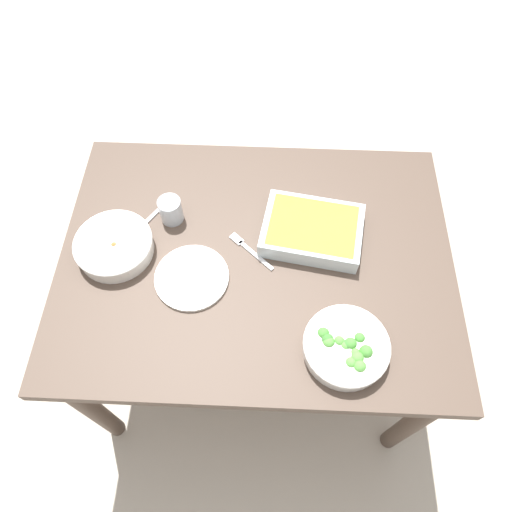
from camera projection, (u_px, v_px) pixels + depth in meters
The scene contains 9 objects.
ground_plane at pixel (256, 341), 2.06m from camera, with size 6.00×6.00×0.00m, color #B2A899.
dining_table at pixel (256, 270), 1.50m from camera, with size 1.20×0.90×0.74m.
stew_bowl at pixel (114, 246), 1.40m from camera, with size 0.24×0.24×0.06m.
broccoli_bowl at pixel (346, 347), 1.24m from camera, with size 0.23×0.23×0.07m.
baking_dish at pixel (312, 230), 1.43m from camera, with size 0.33×0.27×0.06m.
drink_cup at pixel (171, 211), 1.46m from camera, with size 0.07×0.07×0.08m.
side_plate at pixel (192, 278), 1.38m from camera, with size 0.22×0.22×0.01m, color white.
spoon_by_stew at pixel (141, 227), 1.47m from camera, with size 0.11×0.16×0.01m.
fork_on_table at pixel (248, 249), 1.43m from camera, with size 0.14×0.13×0.01m.
Camera 1 is at (-0.03, 0.72, 1.96)m, focal length 32.72 mm.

